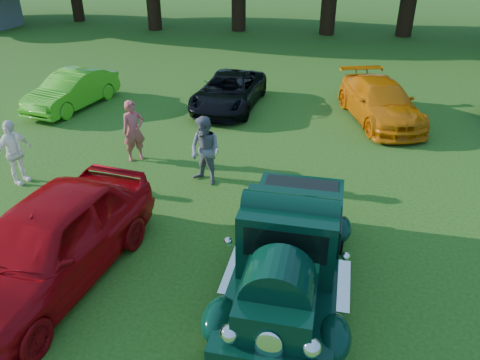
% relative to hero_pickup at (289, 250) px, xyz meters
% --- Properties ---
extents(ground, '(120.00, 120.00, 0.00)m').
position_rel_hero_pickup_xyz_m(ground, '(-1.14, -0.29, -0.83)').
color(ground, '#265012').
rests_on(ground, ground).
extents(hero_pickup, '(2.27, 4.88, 1.91)m').
position_rel_hero_pickup_xyz_m(hero_pickup, '(0.00, 0.00, 0.00)').
color(hero_pickup, black).
rests_on(hero_pickup, ground).
extents(red_convertible, '(2.53, 5.19, 1.71)m').
position_rel_hero_pickup_xyz_m(red_convertible, '(-4.30, -0.74, 0.03)').
color(red_convertible, '#AA070D').
rests_on(red_convertible, ground).
extents(back_car_lime, '(2.04, 4.14, 1.30)m').
position_rel_hero_pickup_xyz_m(back_car_lime, '(-8.99, 8.12, -0.17)').
color(back_car_lime, '#40B518').
rests_on(back_car_lime, ground).
extents(back_car_black, '(2.20, 4.50, 1.23)m').
position_rel_hero_pickup_xyz_m(back_car_black, '(-3.38, 9.36, -0.21)').
color(back_car_black, black).
rests_on(back_car_black, ground).
extents(back_car_orange, '(3.26, 5.01, 1.35)m').
position_rel_hero_pickup_xyz_m(back_car_orange, '(1.97, 9.16, -0.15)').
color(back_car_orange, orange).
rests_on(back_car_orange, ground).
extents(spectator_pink, '(0.75, 0.74, 1.75)m').
position_rel_hero_pickup_xyz_m(spectator_pink, '(-4.94, 4.48, 0.05)').
color(spectator_pink, '#BC4D4D').
rests_on(spectator_pink, ground).
extents(spectator_grey, '(1.07, 0.97, 1.80)m').
position_rel_hero_pickup_xyz_m(spectator_grey, '(-2.59, 3.57, 0.07)').
color(spectator_grey, slate).
rests_on(spectator_grey, ground).
extents(spectator_white, '(0.69, 1.08, 1.72)m').
position_rel_hero_pickup_xyz_m(spectator_white, '(-7.35, 2.52, 0.03)').
color(spectator_white, white).
rests_on(spectator_white, ground).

